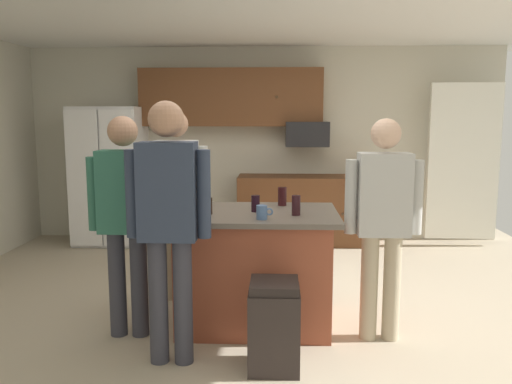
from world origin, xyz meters
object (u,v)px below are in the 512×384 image
(microwave_over_range, at_px, (307,134))
(glass_dark_ale, at_px, (208,206))
(glass_short_whisky, at_px, (282,196))
(kitchen_island, at_px, (254,268))
(refrigerator, at_px, (110,176))
(glass_pilsner, at_px, (296,205))
(mug_ceramic_white, at_px, (262,212))
(person_guest_right, at_px, (126,211))
(person_elder_center, at_px, (168,214))
(person_host_foreground, at_px, (177,192))
(glass_stout_tall, at_px, (255,203))
(person_guest_by_door, at_px, (383,215))
(trash_bin, at_px, (274,325))

(microwave_over_range, height_order, glass_dark_ale, microwave_over_range)
(microwave_over_range, distance_m, glass_short_whisky, 2.55)
(glass_dark_ale, bearing_deg, kitchen_island, 18.44)
(refrigerator, relative_size, glass_pilsner, 11.71)
(kitchen_island, bearing_deg, glass_short_whisky, 53.27)
(glass_pilsner, bearing_deg, microwave_over_range, 85.44)
(mug_ceramic_white, xyz_separation_m, glass_dark_ale, (-0.43, 0.18, 0.01))
(refrigerator, height_order, mug_ceramic_white, refrigerator)
(person_guest_right, bearing_deg, glass_pilsner, -9.24)
(microwave_over_range, height_order, mug_ceramic_white, microwave_over_range)
(person_elder_center, bearing_deg, person_host_foreground, 46.79)
(glass_stout_tall, relative_size, glass_short_whisky, 0.84)
(person_host_foreground, bearing_deg, glass_short_whisky, 22.15)
(person_guest_right, bearing_deg, kitchen_island, 0.00)
(microwave_over_range, bearing_deg, person_elder_center, -107.54)
(refrigerator, xyz_separation_m, person_guest_right, (1.08, -2.93, 0.08))
(person_guest_right, relative_size, glass_stout_tall, 12.82)
(person_guest_by_door, xyz_separation_m, person_elder_center, (-1.51, -0.45, 0.08))
(person_guest_right, distance_m, trash_bin, 1.40)
(kitchen_island, distance_m, person_host_foreground, 1.06)
(person_guest_right, distance_m, person_host_foreground, 0.85)
(refrigerator, relative_size, glass_stout_tall, 13.66)
(microwave_over_range, distance_m, trash_bin, 3.74)
(refrigerator, height_order, glass_short_whisky, refrigerator)
(person_guest_right, distance_m, glass_short_whisky, 1.31)
(person_guest_right, bearing_deg, person_host_foreground, 59.39)
(microwave_over_range, height_order, trash_bin, microwave_over_range)
(person_guest_by_door, relative_size, person_elder_center, 0.94)
(trash_bin, bearing_deg, person_guest_by_door, 32.22)
(person_guest_by_door, relative_size, person_guest_right, 0.99)
(person_guest_by_door, xyz_separation_m, glass_stout_tall, (-0.96, 0.25, 0.04))
(kitchen_island, height_order, glass_stout_tall, glass_stout_tall)
(person_host_foreground, relative_size, glass_stout_tall, 13.12)
(glass_stout_tall, bearing_deg, microwave_over_range, 78.82)
(microwave_over_range, xyz_separation_m, person_guest_by_door, (0.41, -3.03, -0.48))
(kitchen_island, height_order, person_guest_right, person_guest_right)
(mug_ceramic_white, distance_m, glass_short_whisky, 0.62)
(kitchen_island, height_order, person_guest_by_door, person_guest_by_door)
(person_host_foreground, xyz_separation_m, trash_bin, (0.90, -1.31, -0.70))
(microwave_over_range, height_order, glass_stout_tall, microwave_over_range)
(refrigerator, height_order, person_guest_right, refrigerator)
(person_host_foreground, distance_m, glass_short_whisky, 0.99)
(refrigerator, relative_size, person_elder_center, 1.01)
(refrigerator, relative_size, person_guest_by_door, 1.08)
(person_guest_right, bearing_deg, glass_short_whisky, 10.22)
(trash_bin, bearing_deg, person_guest_right, 156.56)
(refrigerator, distance_m, trash_bin, 4.11)
(kitchen_island, relative_size, person_guest_by_door, 0.79)
(person_guest_right, xyz_separation_m, glass_pilsner, (1.29, 0.13, 0.03))
(microwave_over_range, distance_m, glass_pilsner, 2.96)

